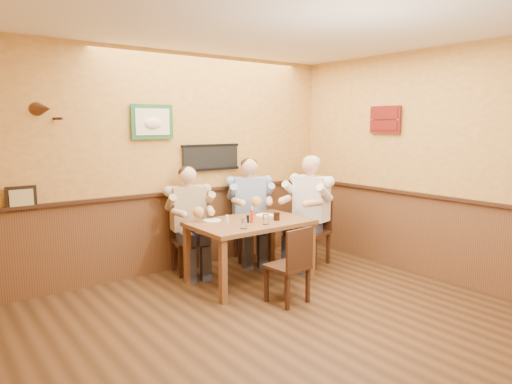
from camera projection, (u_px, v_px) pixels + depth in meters
room at (299, 148)px, 3.98m from camera, size 5.02×5.03×2.81m
dining_table at (250, 228)px, 5.44m from camera, size 1.40×0.90×0.75m
chair_back_left at (189, 240)px, 5.82m from camera, size 0.47×0.47×0.86m
chair_back_right at (249, 228)px, 6.37m from camera, size 0.55×0.55×0.90m
chair_right_end at (311, 231)px, 6.17m from camera, size 0.52×0.52×0.93m
chair_near_side at (287, 264)px, 4.84m from camera, size 0.42×0.42×0.83m
diner_tan_shirt at (188, 225)px, 5.79m from camera, size 0.67×0.67×1.23m
diner_blue_polo at (249, 215)px, 6.34m from camera, size 0.78×0.78×1.29m
diner_white_elder at (311, 216)px, 6.14m from camera, size 0.75×0.75×1.33m
water_glass_left at (244, 224)px, 5.02m from camera, size 0.08×0.08×0.11m
water_glass_mid at (266, 219)px, 5.24m from camera, size 0.09×0.09×0.11m
cola_tumbler at (277, 216)px, 5.46m from camera, size 0.10×0.10×0.10m
hot_sauce_bottle at (252, 215)px, 5.33m from camera, size 0.05×0.05×0.17m
salt_shaker at (227, 219)px, 5.34m from camera, size 0.04×0.04×0.09m
pepper_shaker at (248, 219)px, 5.33m from camera, size 0.04×0.04×0.09m
plate_far_left at (212, 220)px, 5.42m from camera, size 0.26×0.26×0.01m
plate_far_right at (265, 215)px, 5.73m from camera, size 0.28×0.28×0.01m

